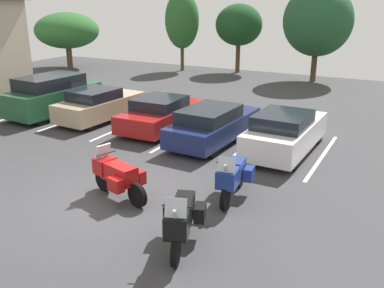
{
  "coord_description": "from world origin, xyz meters",
  "views": [
    {
      "loc": [
        7.0,
        -8.36,
        5.24
      ],
      "look_at": [
        1.36,
        2.34,
        1.1
      ],
      "focal_mm": 40.72,
      "sensor_mm": 36.0,
      "label": 1
    }
  ],
  "objects_px": {
    "car_green": "(52,95)",
    "car_red": "(161,113)",
    "car_tan": "(99,105)",
    "motorcycle_touring": "(117,175)",
    "car_white": "(285,133)",
    "motorcycle_third": "(182,219)",
    "car_navy": "(213,124)",
    "motorcycle_second": "(232,176)"
  },
  "relations": [
    {
      "from": "car_green",
      "to": "car_red",
      "type": "distance_m",
      "value": 5.58
    },
    {
      "from": "car_tan",
      "to": "car_red",
      "type": "height_order",
      "value": "car_tan"
    },
    {
      "from": "car_red",
      "to": "car_tan",
      "type": "bearing_deg",
      "value": -177.29
    },
    {
      "from": "motorcycle_touring",
      "to": "car_tan",
      "type": "bearing_deg",
      "value": 132.49
    },
    {
      "from": "motorcycle_touring",
      "to": "car_white",
      "type": "height_order",
      "value": "car_white"
    },
    {
      "from": "motorcycle_third",
      "to": "motorcycle_touring",
      "type": "bearing_deg",
      "value": 153.7
    },
    {
      "from": "car_green",
      "to": "car_navy",
      "type": "distance_m",
      "value": 8.17
    },
    {
      "from": "car_white",
      "to": "car_red",
      "type": "bearing_deg",
      "value": 175.17
    },
    {
      "from": "motorcycle_touring",
      "to": "motorcycle_third",
      "type": "height_order",
      "value": "motorcycle_third"
    },
    {
      "from": "motorcycle_second",
      "to": "car_green",
      "type": "height_order",
      "value": "car_green"
    },
    {
      "from": "car_navy",
      "to": "car_white",
      "type": "height_order",
      "value": "car_white"
    },
    {
      "from": "motorcycle_touring",
      "to": "car_navy",
      "type": "distance_m",
      "value": 5.53
    },
    {
      "from": "motorcycle_second",
      "to": "car_red",
      "type": "distance_m",
      "value": 6.96
    },
    {
      "from": "motorcycle_second",
      "to": "car_navy",
      "type": "bearing_deg",
      "value": 121.2
    },
    {
      "from": "motorcycle_second",
      "to": "motorcycle_touring",
      "type": "bearing_deg",
      "value": -153.82
    },
    {
      "from": "car_red",
      "to": "car_white",
      "type": "relative_size",
      "value": 0.97
    },
    {
      "from": "motorcycle_touring",
      "to": "car_green",
      "type": "height_order",
      "value": "car_green"
    },
    {
      "from": "motorcycle_third",
      "to": "car_red",
      "type": "xyz_separation_m",
      "value": [
        -5.08,
        7.43,
        -0.04
      ]
    },
    {
      "from": "motorcycle_second",
      "to": "car_navy",
      "type": "relative_size",
      "value": 0.46
    },
    {
      "from": "car_tan",
      "to": "motorcycle_second",
      "type": "bearing_deg",
      "value": -29.07
    },
    {
      "from": "car_white",
      "to": "car_navy",
      "type": "bearing_deg",
      "value": -177.71
    },
    {
      "from": "motorcycle_second",
      "to": "car_tan",
      "type": "relative_size",
      "value": 0.5
    },
    {
      "from": "car_tan",
      "to": "car_white",
      "type": "height_order",
      "value": "car_white"
    },
    {
      "from": "car_red",
      "to": "car_white",
      "type": "distance_m",
      "value": 5.33
    },
    {
      "from": "motorcycle_touring",
      "to": "car_red",
      "type": "relative_size",
      "value": 0.48
    },
    {
      "from": "car_green",
      "to": "car_tan",
      "type": "distance_m",
      "value": 2.5
    },
    {
      "from": "car_green",
      "to": "car_tan",
      "type": "relative_size",
      "value": 1.06
    },
    {
      "from": "car_white",
      "to": "car_tan",
      "type": "bearing_deg",
      "value": 177.94
    },
    {
      "from": "car_green",
      "to": "car_navy",
      "type": "bearing_deg",
      "value": -0.9
    },
    {
      "from": "motorcycle_second",
      "to": "motorcycle_third",
      "type": "relative_size",
      "value": 1.01
    },
    {
      "from": "motorcycle_third",
      "to": "car_red",
      "type": "height_order",
      "value": "motorcycle_third"
    },
    {
      "from": "motorcycle_third",
      "to": "car_navy",
      "type": "distance_m",
      "value": 7.31
    },
    {
      "from": "car_tan",
      "to": "car_navy",
      "type": "height_order",
      "value": "car_tan"
    },
    {
      "from": "car_navy",
      "to": "motorcycle_third",
      "type": "bearing_deg",
      "value": -70.22
    },
    {
      "from": "motorcycle_third",
      "to": "car_red",
      "type": "bearing_deg",
      "value": 124.35
    },
    {
      "from": "motorcycle_second",
      "to": "car_green",
      "type": "bearing_deg",
      "value": 158.15
    },
    {
      "from": "motorcycle_second",
      "to": "car_white",
      "type": "xyz_separation_m",
      "value": [
        0.18,
        4.27,
        0.06
      ]
    },
    {
      "from": "motorcycle_third",
      "to": "car_navy",
      "type": "height_order",
      "value": "motorcycle_third"
    },
    {
      "from": "motorcycle_third",
      "to": "car_white",
      "type": "bearing_deg",
      "value": 88.14
    },
    {
      "from": "car_tan",
      "to": "car_red",
      "type": "bearing_deg",
      "value": 2.71
    },
    {
      "from": "motorcycle_touring",
      "to": "car_navy",
      "type": "height_order",
      "value": "motorcycle_touring"
    },
    {
      "from": "car_white",
      "to": "motorcycle_touring",
      "type": "bearing_deg",
      "value": -117.74
    }
  ]
}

